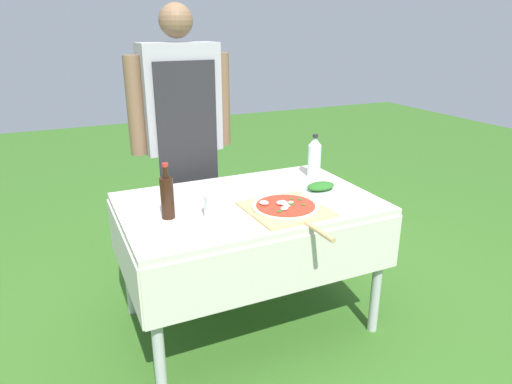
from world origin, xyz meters
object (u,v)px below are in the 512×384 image
Objects in this scene: herb_container at (321,187)px; water_bottle at (314,157)px; prep_table at (248,217)px; person_cook at (182,125)px; pizza_on_peel at (286,208)px; mixing_tub at (218,205)px; oil_bottle at (167,197)px.

water_bottle is at bearing 66.75° from herb_container.
water_bottle reaches higher than herb_container.
person_cook is (-0.14, 0.69, 0.37)m from prep_table.
person_cook is 6.72× the size of water_bottle.
person_cook is 8.83× the size of herb_container.
pizza_on_peel is at bearing 103.01° from person_cook.
mixing_tub is at bearing 82.25° from person_cook.
pizza_on_peel is at bearing -61.49° from prep_table.
herb_container is (0.42, -0.03, 0.12)m from prep_table.
pizza_on_peel is at bearing -16.24° from oil_bottle.
prep_table is at bearing 175.54° from herb_container.
prep_table is 6.76× the size of herb_container.
person_cook is at bearing 68.48° from oil_bottle.
prep_table is 5.14× the size of water_bottle.
person_cook is 6.40× the size of oil_bottle.
herb_container is at bearing -113.25° from water_bottle.
oil_bottle reaches higher than mixing_tub.
mixing_tub is at bearing -19.80° from oil_bottle.
person_cook is at bearing 127.82° from herb_container.
oil_bottle is at bearing 161.24° from pizza_on_peel.
oil_bottle is 0.24m from mixing_tub.
prep_table is 9.90× the size of mixing_tub.
person_cook reaches higher than oil_bottle.
prep_table is at bearing 31.16° from mixing_tub.
person_cook reaches higher than mixing_tub.
mixing_tub is (-0.63, -0.09, 0.03)m from herb_container.
oil_bottle is (-0.54, 0.16, 0.09)m from pizza_on_peel.
oil_bottle is at bearing -178.91° from herb_container.
mixing_tub is (-0.32, 0.08, 0.04)m from pizza_on_peel.
person_cook is 0.96m from pizza_on_peel.
pizza_on_peel is 2.20× the size of oil_bottle.
water_bottle reaches higher than pizza_on_peel.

